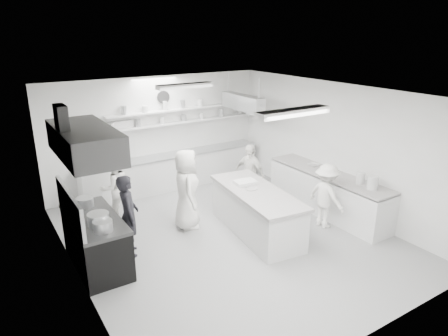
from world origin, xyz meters
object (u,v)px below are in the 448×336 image
stove (96,243)px  right_counter (327,193)px  back_counter (174,171)px  cook_stove (129,215)px  cook_back (115,188)px  prep_island (256,213)px

stove → right_counter: 5.28m
back_counter → stove: bearing=-136.0°
right_counter → stove: bearing=173.5°
right_counter → cook_stove: (-4.59, 0.66, 0.33)m
stove → cook_stove: (0.66, 0.06, 0.35)m
cook_back → cook_stove: bearing=71.7°
right_counter → cook_stove: bearing=171.8°
right_counter → prep_island: right_counter is taller
back_counter → cook_back: cook_back is taller
prep_island → cook_back: bearing=141.7°
back_counter → prep_island: (0.33, -3.33, -0.01)m
prep_island → right_counter: bearing=4.6°
stove → right_counter: (5.25, -0.60, 0.02)m
stove → prep_island: size_ratio=0.73×
back_counter → cook_back: size_ratio=3.38×
back_counter → cook_stove: cook_stove is taller
prep_island → cook_back: size_ratio=1.66×
right_counter → prep_island: 2.02m
right_counter → cook_back: size_ratio=2.23×
prep_island → cook_back: (-2.29, 2.28, 0.29)m
prep_island → cook_back: cook_back is taller
right_counter → cook_back: (-4.32, 2.35, 0.27)m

